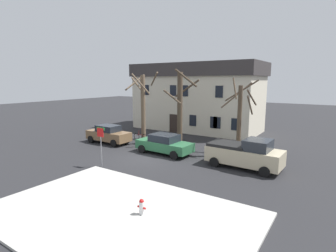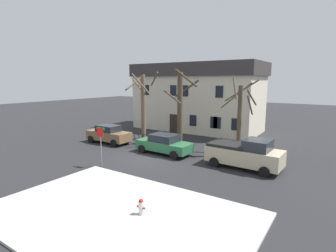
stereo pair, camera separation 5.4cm
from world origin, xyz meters
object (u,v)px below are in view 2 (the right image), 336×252
Objects in this scene: street_sign_pole at (101,139)px; car_brown_sedan at (109,134)px; tree_bare_far at (240,116)px; bicycle_leaning at (141,137)px; tree_bare_mid at (180,106)px; fire_hydrant at (141,206)px; tree_bare_near at (143,104)px; car_green_sedan at (164,144)px; pickup_truck_beige at (245,154)px; building_main at (197,97)px.

car_brown_sedan is at bearing 132.24° from street_sign_pole.
bicycle_leaning is (-9.92, -0.16, -2.84)m from tree_bare_far.
tree_bare_mid reaches higher than fire_hydrant.
car_green_sedan is at bearing -34.61° from tree_bare_near.
pickup_truck_beige is at bearing 0.60° from car_green_sedan.
bicycle_leaning is at bearing -73.57° from tree_bare_near.
fire_hydrant is (-0.29, -11.81, -2.72)m from tree_bare_far.
tree_bare_near reaches higher than car_brown_sedan.
building_main is at bearing 72.12° from car_brown_sedan.
car_brown_sedan reaches higher than bicycle_leaning.
car_brown_sedan is (-5.75, -3.68, -2.73)m from tree_bare_mid.
car_brown_sedan is 6.38× the size of fire_hydrant.
building_main is at bearing 76.21° from tree_bare_near.
tree_bare_near is 1.33× the size of pickup_truck_beige.
building_main is 3.41× the size of car_brown_sedan.
car_green_sedan is (-5.24, -2.79, -2.39)m from tree_bare_far.
building_main reaches higher than car_green_sedan.
tree_bare_far is 1.37× the size of car_brown_sedan.
tree_bare_mid is 14.41m from fire_hydrant.
tree_bare_near is 1.42× the size of car_green_sedan.
tree_bare_far is 6.40m from car_green_sedan.
fire_hydrant is 15.11m from bicycle_leaning.
fire_hydrant is (11.50, -9.15, -0.38)m from car_brown_sedan.
tree_bare_far is at bearing -9.65° from tree_bare_mid.
tree_bare_near is 12.25m from pickup_truck_beige.
building_main is 21.74× the size of fire_hydrant.
bicycle_leaning reaches higher than fire_hydrant.
tree_bare_far is 10.32m from bicycle_leaning.
car_brown_sedan is 0.88× the size of pickup_truck_beige.
tree_bare_mid is at bearing 153.14° from pickup_truck_beige.
car_green_sedan is at bearing 118.77° from fire_hydrant.
pickup_truck_beige is (9.56, -11.19, -3.00)m from building_main.
car_brown_sedan is 14.71m from fire_hydrant.
fire_hydrant is at bearing -91.42° from tree_bare_far.
tree_bare_far is 8.74× the size of fire_hydrant.
building_main is 8.12m from tree_bare_near.
car_brown_sedan is at bearing -147.37° from tree_bare_mid.
car_green_sedan is 1.72× the size of street_sign_pole.
car_brown_sedan is 2.56× the size of bicycle_leaning.
car_brown_sedan reaches higher than car_green_sedan.
tree_bare_near is 3.36m from bicycle_leaning.
car_green_sedan is at bearing -1.19° from car_brown_sedan.
bicycle_leaning is at bearing 150.67° from car_green_sedan.
tree_bare_mid is (2.16, -7.44, -0.42)m from building_main.
bicycle_leaning is at bearing -162.90° from tree_bare_mid.
building_main is 12.10m from car_brown_sedan.
building_main is 9.52m from bicycle_leaning.
fire_hydrant is at bearing -51.54° from tree_bare_near.
tree_bare_near reaches higher than tree_bare_far.
car_brown_sedan is (-11.80, -2.65, -2.34)m from tree_bare_far.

